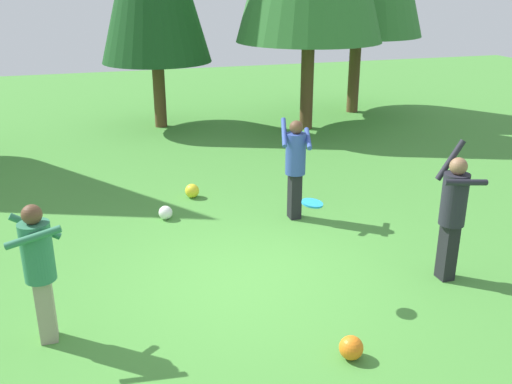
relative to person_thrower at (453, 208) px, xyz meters
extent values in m
plane|color=#478C38|center=(-2.60, 0.74, -1.05)|extent=(40.00, 40.00, 0.00)
cube|color=black|center=(0.00, 0.00, -0.64)|extent=(0.19, 0.22, 0.82)
cylinder|color=#23232D|center=(0.00, 0.00, 0.13)|extent=(0.34, 0.34, 0.71)
sphere|color=#8C6647|center=(0.00, 0.00, 0.58)|extent=(0.23, 0.23, 0.23)
cylinder|color=#23232D|center=(-0.01, -0.20, 0.43)|extent=(0.61, 0.12, 0.13)
cylinder|color=#23232D|center=(0.01, 0.20, 0.60)|extent=(0.39, 0.11, 0.56)
cube|color=gray|center=(-5.19, 0.08, -0.66)|extent=(0.19, 0.22, 0.78)
cylinder|color=#2D7551|center=(-5.19, 0.08, 0.07)|extent=(0.34, 0.34, 0.68)
sphere|color=brown|center=(-5.19, 0.08, 0.51)|extent=(0.22, 0.22, 0.22)
cylinder|color=#2D7551|center=(-5.19, 0.28, 0.29)|extent=(0.53, 0.09, 0.38)
cylinder|color=#2D7551|center=(-5.19, -0.12, 0.33)|extent=(0.58, 0.09, 0.21)
cube|color=black|center=(-1.24, 2.62, -0.64)|extent=(0.19, 0.22, 0.81)
cylinder|color=#334C9E|center=(-1.24, 2.62, 0.11)|extent=(0.34, 0.34, 0.70)
sphere|color=brown|center=(-1.24, 2.62, 0.56)|extent=(0.23, 0.23, 0.23)
cylinder|color=#334C9E|center=(-1.05, 2.56, 0.37)|extent=(0.24, 0.59, 0.25)
cylinder|color=#334C9E|center=(-1.43, 2.67, 0.48)|extent=(0.23, 0.54, 0.40)
cylinder|color=#2393D1|center=(-1.96, 0.14, 0.25)|extent=(0.37, 0.37, 0.06)
sphere|color=orange|center=(-2.03, -1.25, -0.91)|extent=(0.27, 0.27, 0.27)
sphere|color=yellow|center=(-2.75, 4.10, -0.91)|extent=(0.27, 0.27, 0.27)
sphere|color=white|center=(-3.39, 3.20, -0.93)|extent=(0.24, 0.24, 0.24)
cylinder|color=brown|center=(-2.52, 9.88, 0.59)|extent=(0.33, 0.33, 3.26)
cylinder|color=brown|center=(1.31, 8.50, 1.09)|extent=(0.35, 0.35, 4.28)
cylinder|color=brown|center=(3.48, 10.06, 1.06)|extent=(0.35, 0.35, 4.21)
camera|label=1|loc=(-4.54, -5.93, 2.84)|focal=40.02mm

